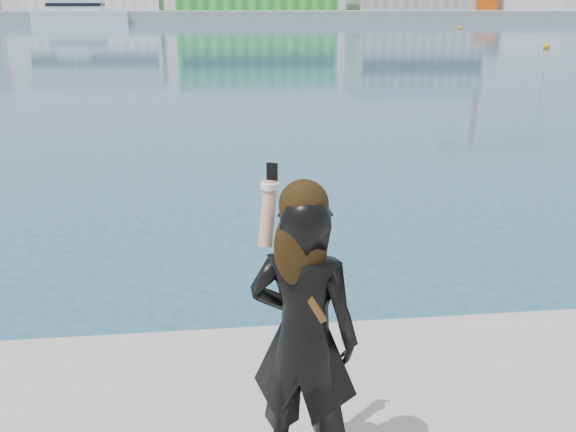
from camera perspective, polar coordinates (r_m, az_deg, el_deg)
The scene contains 5 objects.
far_quay at distance 133.59m, azimuth -6.57°, elevation 17.30°, with size 320.00×40.00×2.00m, color #9E9E99.
motor_yacht at distance 117.26m, azimuth -18.09°, elevation 16.94°, with size 15.93×5.29×7.33m.
buoy_near at distance 90.97m, azimuth 15.05°, elevation 15.74°, with size 0.50×0.50×0.50m, color #DCA60B.
buoy_extra at distance 53.86m, azimuth 21.98°, elevation 13.64°, with size 0.50×0.50×0.50m, color #DCA60B.
woman at distance 3.36m, azimuth 1.37°, elevation -10.13°, with size 0.68×0.57×1.68m.
Camera 1 is at (-0.84, -3.57, 3.25)m, focal length 40.00 mm.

